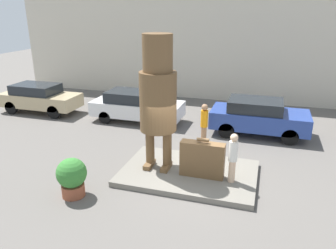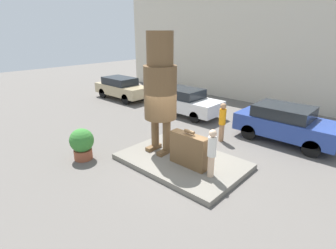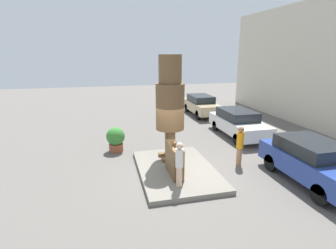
% 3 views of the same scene
% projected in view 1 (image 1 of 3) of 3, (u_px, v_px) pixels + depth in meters
% --- Properties ---
extents(ground_plane, '(60.00, 60.00, 0.00)m').
position_uv_depth(ground_plane, '(189.00, 176.00, 11.13)').
color(ground_plane, '#605B56').
extents(pedestal, '(4.49, 3.00, 0.19)m').
position_uv_depth(pedestal, '(189.00, 173.00, 11.10)').
color(pedestal, slate).
rests_on(pedestal, ground_plane).
extents(building_backdrop, '(28.00, 0.60, 7.92)m').
position_uv_depth(building_backdrop, '(232.00, 34.00, 19.05)').
color(building_backdrop, beige).
rests_on(building_backdrop, ground_plane).
extents(statue_figure, '(1.21, 1.21, 4.47)m').
position_uv_depth(statue_figure, '(158.00, 93.00, 10.50)').
color(statue_figure, brown).
rests_on(statue_figure, pedestal).
extents(giant_suitcase, '(1.42, 0.38, 1.33)m').
position_uv_depth(giant_suitcase, '(202.00, 159.00, 10.53)').
color(giant_suitcase, brown).
rests_on(giant_suitcase, pedestal).
extents(tourist, '(0.27, 0.27, 1.62)m').
position_uv_depth(tourist, '(233.00, 156.00, 10.09)').
color(tourist, beige).
rests_on(tourist, pedestal).
extents(parked_car_tan, '(4.28, 1.70, 1.54)m').
position_uv_depth(parked_car_tan, '(39.00, 97.00, 17.67)').
color(parked_car_tan, tan).
rests_on(parked_car_tan, ground_plane).
extents(parked_car_white, '(4.51, 1.79, 1.52)m').
position_uv_depth(parked_car_white, '(136.00, 106.00, 16.27)').
color(parked_car_white, silver).
rests_on(parked_car_white, ground_plane).
extents(parked_car_blue, '(4.21, 1.89, 1.60)m').
position_uv_depth(parked_car_blue, '(258.00, 116.00, 14.50)').
color(parked_car_blue, '#284293').
rests_on(parked_car_blue, ground_plane).
extents(planter_pot, '(0.90, 0.90, 1.22)m').
position_uv_depth(planter_pot, '(72.00, 176.00, 9.73)').
color(planter_pot, brown).
rests_on(planter_pot, ground_plane).
extents(worker_hivis, '(0.30, 0.30, 1.74)m').
position_uv_depth(worker_hivis, '(204.00, 123.00, 13.37)').
color(worker_hivis, '#A87A56').
rests_on(worker_hivis, ground_plane).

